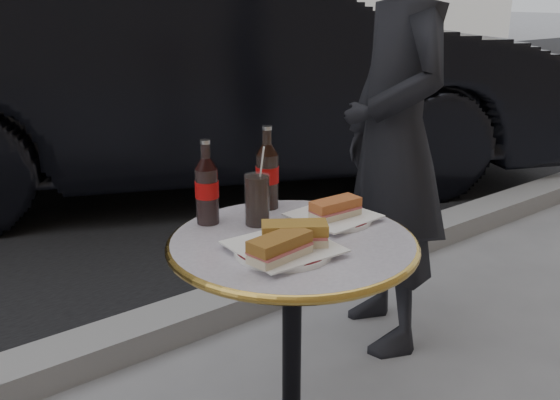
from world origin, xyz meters
TOP-DOWN VIEW (x-y plane):
  - curb at (0.00, 0.90)m, footprint 40.00×0.20m
  - bistro_table at (0.00, 0.00)m, footprint 0.62×0.62m
  - plate_left at (-0.07, -0.05)m, footprint 0.28×0.28m
  - plate_right at (0.17, 0.04)m, footprint 0.23×0.23m
  - sandwich_left_a at (-0.12, -0.10)m, footprint 0.16×0.09m
  - sandwich_left_b at (-0.04, -0.06)m, footprint 0.17×0.14m
  - sandwich_right at (0.16, 0.02)m, footprint 0.14×0.07m
  - cola_bottle_left at (-0.10, 0.22)m, footprint 0.07×0.07m
  - cola_bottle_right at (0.09, 0.23)m, footprint 0.08×0.08m
  - cola_glass at (-0.01, 0.14)m, footprint 0.09×0.09m
  - parked_car at (1.39, 2.59)m, footprint 3.47×5.04m
  - pedestrian at (0.79, 0.39)m, footprint 0.60×0.70m

SIDE VIEW (x-z plane):
  - curb at x=0.00m, z-range -0.01..0.11m
  - bistro_table at x=0.00m, z-range 0.00..0.73m
  - plate_right at x=0.17m, z-range 0.73..0.74m
  - plate_left at x=-0.07m, z-range 0.73..0.75m
  - sandwich_right at x=0.16m, z-range 0.74..0.79m
  - sandwich_left_a at x=-0.12m, z-range 0.75..0.80m
  - sandwich_left_b at x=-0.04m, z-range 0.75..0.80m
  - parked_car at x=1.39m, z-range 0.00..1.57m
  - cola_glass at x=-0.01m, z-range 0.73..0.87m
  - pedestrian at x=0.79m, z-range 0.00..1.62m
  - cola_bottle_left at x=-0.10m, z-range 0.73..0.96m
  - cola_bottle_right at x=0.09m, z-range 0.73..0.97m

